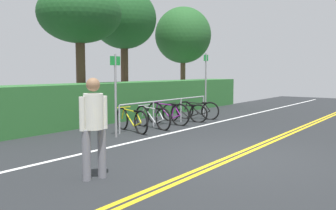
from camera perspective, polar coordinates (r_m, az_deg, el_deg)
The scene contains 17 objects.
ground_plane at distance 7.85m, azimuth 10.29°, elevation -8.05°, with size 38.60×11.17×0.05m, color #232628.
centre_line_yellow_inner at distance 7.81m, azimuth 10.83°, elevation -7.93°, with size 34.74×0.10×0.00m, color gold.
centre_line_yellow_outer at distance 7.88m, azimuth 9.77°, elevation -7.79°, with size 34.74×0.10×0.00m, color gold.
bike_lane_stripe_white at distance 9.35m, azimuth -5.23°, elevation -5.68°, with size 34.74×0.12×0.00m, color white.
bike_rack at distance 12.21m, azimuth -0.03°, elevation -0.14°, with size 4.71×0.05×0.84m.
bicycle_0 at distance 10.83m, azimuth -5.75°, elevation -2.37°, with size 0.65×1.73×0.73m.
bicycle_1 at distance 11.44m, azimuth -2.45°, elevation -1.94°, with size 0.57×1.75×0.73m.
bicycle_2 at distance 12.27m, azimuth -0.08°, elevation -1.34°, with size 0.46×1.79×0.78m.
bicycle_3 at distance 12.94m, azimuth 2.57°, elevation -1.20°, with size 0.56×1.67×0.69m.
bicycle_4 at distance 13.69m, azimuth 4.59°, elevation -0.82°, with size 0.61×1.60×0.71m.
pedestrian at distance 6.08m, azimuth -11.50°, elevation -2.51°, with size 0.47×0.32×1.67m.
sign_post_near at distance 9.90m, azimuth -8.17°, elevation 2.73°, with size 0.36×0.06×2.23m.
sign_post_far at distance 14.58m, azimuth 5.90°, elevation 4.07°, with size 0.36×0.07×2.48m.
hedge_backdrop at distance 14.83m, azimuth -3.93°, elevation 1.02°, with size 13.66×1.38×1.37m, color #2D6B30.
tree_mid at distance 14.15m, azimuth -13.60°, elevation 13.49°, with size 3.06×3.06×4.95m.
tree_far_right at distance 17.36m, azimuth -6.86°, elevation 13.08°, with size 2.97×2.97×5.57m.
tree_extra at distance 19.62m, azimuth 2.36°, elevation 10.76°, with size 2.94×2.94×5.14m.
Camera 1 is at (-6.89, -3.30, 1.76)m, focal length 39.15 mm.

